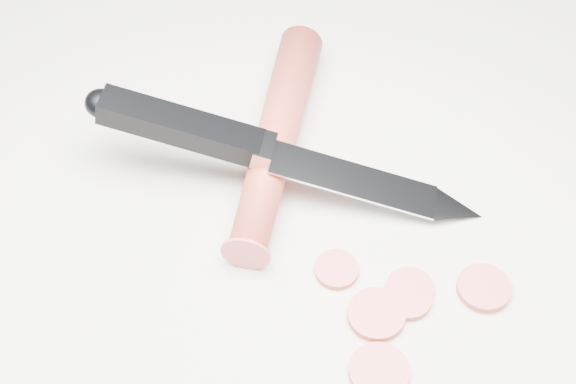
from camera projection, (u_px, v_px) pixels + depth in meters
ground at (353, 221)px, 0.59m from camera, size 2.40×2.40×0.00m
carrot at (277, 137)px, 0.61m from camera, size 0.17×0.18×0.03m
carrot_slice_0 at (379, 371)px, 0.51m from camera, size 0.04×0.04×0.01m
carrot_slice_1 at (376, 315)px, 0.54m from camera, size 0.04×0.04×0.01m
carrot_slice_2 at (484, 288)px, 0.55m from camera, size 0.04×0.04×0.01m
carrot_slice_3 at (407, 298)px, 0.54m from camera, size 0.03×0.03×0.01m
carrot_slice_4 at (337, 270)px, 0.56m from camera, size 0.03×0.03×0.01m
carrot_slice_5 at (410, 289)px, 0.55m from camera, size 0.03×0.03×0.01m
kitchen_knife at (287, 153)px, 0.58m from camera, size 0.24×0.22×0.07m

